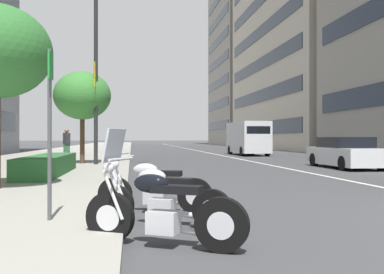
{
  "coord_description": "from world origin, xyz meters",
  "views": [
    {
      "loc": [
        -5.69,
        6.82,
        1.37
      ],
      "look_at": [
        14.5,
        3.96,
        1.4
      ],
      "focal_mm": 39.82,
      "sensor_mm": 36.0,
      "label": 1
    }
  ],
  "objects_px": {
    "delivery_van_ahead": "(248,138)",
    "parking_sign_by_curb": "(50,117)",
    "car_following_behind": "(345,153)",
    "motorcycle_by_sign_pole": "(160,211)",
    "street_tree_far_plaza": "(82,96)",
    "street_lamp_with_banners": "(105,57)",
    "motorcycle_under_tarp": "(161,200)",
    "motorcycle_nearest_camera": "(152,188)",
    "pedestrian_on_plaza": "(67,144)"
  },
  "relations": [
    {
      "from": "car_following_behind",
      "to": "pedestrian_on_plaza",
      "type": "xyz_separation_m",
      "value": [
        5.32,
        12.95,
        0.35
      ]
    },
    {
      "from": "motorcycle_under_tarp",
      "to": "motorcycle_nearest_camera",
      "type": "height_order",
      "value": "motorcycle_nearest_camera"
    },
    {
      "from": "car_following_behind",
      "to": "pedestrian_on_plaza",
      "type": "relative_size",
      "value": 2.65
    },
    {
      "from": "motorcycle_by_sign_pole",
      "to": "street_tree_far_plaza",
      "type": "distance_m",
      "value": 15.95
    },
    {
      "from": "car_following_behind",
      "to": "delivery_van_ahead",
      "type": "distance_m",
      "value": 14.39
    },
    {
      "from": "motorcycle_nearest_camera",
      "to": "car_following_behind",
      "type": "bearing_deg",
      "value": -115.15
    },
    {
      "from": "motorcycle_by_sign_pole",
      "to": "pedestrian_on_plaza",
      "type": "height_order",
      "value": "pedestrian_on_plaza"
    },
    {
      "from": "motorcycle_under_tarp",
      "to": "motorcycle_nearest_camera",
      "type": "distance_m",
      "value": 1.21
    },
    {
      "from": "pedestrian_on_plaza",
      "to": "motorcycle_by_sign_pole",
      "type": "bearing_deg",
      "value": -107.31
    },
    {
      "from": "delivery_van_ahead",
      "to": "motorcycle_by_sign_pole",
      "type": "bearing_deg",
      "value": 161.35
    },
    {
      "from": "motorcycle_under_tarp",
      "to": "parking_sign_by_curb",
      "type": "relative_size",
      "value": 0.8
    },
    {
      "from": "delivery_van_ahead",
      "to": "pedestrian_on_plaza",
      "type": "relative_size",
      "value": 3.22
    },
    {
      "from": "car_following_behind",
      "to": "delivery_van_ahead",
      "type": "relative_size",
      "value": 0.82
    },
    {
      "from": "street_tree_far_plaza",
      "to": "parking_sign_by_curb",
      "type": "bearing_deg",
      "value": -175.46
    },
    {
      "from": "street_tree_far_plaza",
      "to": "car_following_behind",
      "type": "bearing_deg",
      "value": -103.27
    },
    {
      "from": "motorcycle_under_tarp",
      "to": "parking_sign_by_curb",
      "type": "height_order",
      "value": "parking_sign_by_curb"
    },
    {
      "from": "delivery_van_ahead",
      "to": "street_lamp_with_banners",
      "type": "bearing_deg",
      "value": 139.54
    },
    {
      "from": "motorcycle_under_tarp",
      "to": "motorcycle_by_sign_pole",
      "type": "bearing_deg",
      "value": 111.75
    },
    {
      "from": "car_following_behind",
      "to": "parking_sign_by_curb",
      "type": "height_order",
      "value": "parking_sign_by_curb"
    },
    {
      "from": "motorcycle_by_sign_pole",
      "to": "motorcycle_nearest_camera",
      "type": "relative_size",
      "value": 0.95
    },
    {
      "from": "motorcycle_nearest_camera",
      "to": "pedestrian_on_plaza",
      "type": "bearing_deg",
      "value": -59.41
    },
    {
      "from": "parking_sign_by_curb",
      "to": "street_lamp_with_banners",
      "type": "height_order",
      "value": "street_lamp_with_banners"
    },
    {
      "from": "motorcycle_nearest_camera",
      "to": "car_following_behind",
      "type": "relative_size",
      "value": 0.46
    },
    {
      "from": "motorcycle_nearest_camera",
      "to": "car_following_behind",
      "type": "xyz_separation_m",
      "value": [
        10.17,
        -9.15,
        0.22
      ]
    },
    {
      "from": "motorcycle_by_sign_pole",
      "to": "pedestrian_on_plaza",
      "type": "distance_m",
      "value": 18.37
    },
    {
      "from": "car_following_behind",
      "to": "parking_sign_by_curb",
      "type": "bearing_deg",
      "value": 137.89
    },
    {
      "from": "parking_sign_by_curb",
      "to": "pedestrian_on_plaza",
      "type": "distance_m",
      "value": 16.93
    },
    {
      "from": "street_tree_far_plaza",
      "to": "pedestrian_on_plaza",
      "type": "bearing_deg",
      "value": 23.49
    },
    {
      "from": "delivery_van_ahead",
      "to": "pedestrian_on_plaza",
      "type": "height_order",
      "value": "delivery_van_ahead"
    },
    {
      "from": "motorcycle_under_tarp",
      "to": "parking_sign_by_curb",
      "type": "distance_m",
      "value": 2.08
    },
    {
      "from": "motorcycle_under_tarp",
      "to": "delivery_van_ahead",
      "type": "xyz_separation_m",
      "value": [
        25.74,
        -8.55,
        0.98
      ]
    },
    {
      "from": "delivery_van_ahead",
      "to": "street_tree_far_plaza",
      "type": "bearing_deg",
      "value": 134.68
    },
    {
      "from": "street_lamp_with_banners",
      "to": "motorcycle_under_tarp",
      "type": "bearing_deg",
      "value": -172.82
    },
    {
      "from": "motorcycle_nearest_camera",
      "to": "pedestrian_on_plaza",
      "type": "relative_size",
      "value": 1.22
    },
    {
      "from": "motorcycle_nearest_camera",
      "to": "parking_sign_by_curb",
      "type": "height_order",
      "value": "parking_sign_by_curb"
    },
    {
      "from": "motorcycle_under_tarp",
      "to": "parking_sign_by_curb",
      "type": "xyz_separation_m",
      "value": [
        -0.07,
        1.64,
        1.27
      ]
    },
    {
      "from": "motorcycle_by_sign_pole",
      "to": "parking_sign_by_curb",
      "type": "height_order",
      "value": "parking_sign_by_curb"
    },
    {
      "from": "delivery_van_ahead",
      "to": "parking_sign_by_curb",
      "type": "height_order",
      "value": "parking_sign_by_curb"
    },
    {
      "from": "delivery_van_ahead",
      "to": "parking_sign_by_curb",
      "type": "bearing_deg",
      "value": 157.53
    },
    {
      "from": "parking_sign_by_curb",
      "to": "pedestrian_on_plaza",
      "type": "relative_size",
      "value": 1.49
    },
    {
      "from": "motorcycle_nearest_camera",
      "to": "car_following_behind",
      "type": "height_order",
      "value": "motorcycle_nearest_camera"
    },
    {
      "from": "car_following_behind",
      "to": "street_lamp_with_banners",
      "type": "height_order",
      "value": "street_lamp_with_banners"
    },
    {
      "from": "parking_sign_by_curb",
      "to": "street_tree_far_plaza",
      "type": "distance_m",
      "value": 14.39
    },
    {
      "from": "parking_sign_by_curb",
      "to": "car_following_behind",
      "type": "bearing_deg",
      "value": -43.11
    },
    {
      "from": "motorcycle_by_sign_pole",
      "to": "street_tree_far_plaza",
      "type": "height_order",
      "value": "street_tree_far_plaza"
    },
    {
      "from": "street_lamp_with_banners",
      "to": "street_tree_far_plaza",
      "type": "height_order",
      "value": "street_lamp_with_banners"
    },
    {
      "from": "car_following_behind",
      "to": "street_tree_far_plaza",
      "type": "bearing_deg",
      "value": 77.73
    },
    {
      "from": "motorcycle_by_sign_pole",
      "to": "motorcycle_under_tarp",
      "type": "height_order",
      "value": "motorcycle_by_sign_pole"
    },
    {
      "from": "motorcycle_under_tarp",
      "to": "street_tree_far_plaza",
      "type": "distance_m",
      "value": 14.74
    },
    {
      "from": "motorcycle_nearest_camera",
      "to": "parking_sign_by_curb",
      "type": "bearing_deg",
      "value": 55.88
    }
  ]
}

